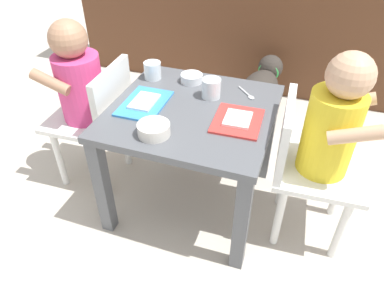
# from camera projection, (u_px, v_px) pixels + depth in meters

# --- Properties ---
(ground_plane) EXTENTS (7.00, 7.00, 0.00)m
(ground_plane) POSITION_uv_depth(u_px,v_px,m) (192.00, 198.00, 1.47)
(ground_plane) COLOR beige
(dining_table) EXTENTS (0.55, 0.53, 0.43)m
(dining_table) POSITION_uv_depth(u_px,v_px,m) (192.00, 127.00, 1.25)
(dining_table) COLOR #515459
(dining_table) RESTS_ON ground
(seated_child_left) EXTENTS (0.29, 0.29, 0.67)m
(seated_child_left) POSITION_uv_depth(u_px,v_px,m) (83.00, 88.00, 1.33)
(seated_child_left) COLOR white
(seated_child_left) RESTS_ON ground
(seated_child_right) EXTENTS (0.29, 0.29, 0.69)m
(seated_child_right) POSITION_uv_depth(u_px,v_px,m) (326.00, 133.00, 1.09)
(seated_child_right) COLOR white
(seated_child_right) RESTS_ON ground
(dog) EXTENTS (0.21, 0.46, 0.29)m
(dog) POSITION_uv_depth(u_px,v_px,m) (261.00, 87.00, 1.83)
(dog) COLOR #332D28
(dog) RESTS_ON ground
(food_tray_left) EXTENTS (0.14, 0.21, 0.02)m
(food_tray_left) POSITION_uv_depth(u_px,v_px,m) (144.00, 103.00, 1.22)
(food_tray_left) COLOR #388CD8
(food_tray_left) RESTS_ON dining_table
(food_tray_right) EXTENTS (0.16, 0.18, 0.02)m
(food_tray_right) POSITION_uv_depth(u_px,v_px,m) (238.00, 120.00, 1.14)
(food_tray_right) COLOR red
(food_tray_right) RESTS_ON dining_table
(water_cup_left) EXTENTS (0.06, 0.06, 0.06)m
(water_cup_left) POSITION_uv_depth(u_px,v_px,m) (153.00, 71.00, 1.36)
(water_cup_left) COLOR white
(water_cup_left) RESTS_ON dining_table
(water_cup_right) EXTENTS (0.07, 0.07, 0.07)m
(water_cup_right) POSITION_uv_depth(u_px,v_px,m) (211.00, 89.00, 1.25)
(water_cup_right) COLOR white
(water_cup_right) RESTS_ON dining_table
(cereal_bowl_left_side) EXTENTS (0.08, 0.08, 0.03)m
(cereal_bowl_left_side) POSITION_uv_depth(u_px,v_px,m) (192.00, 78.00, 1.35)
(cereal_bowl_left_side) COLOR white
(cereal_bowl_left_side) RESTS_ON dining_table
(veggie_bowl_far) EXTENTS (0.10, 0.10, 0.04)m
(veggie_bowl_far) POSITION_uv_depth(u_px,v_px,m) (154.00, 129.00, 1.08)
(veggie_bowl_far) COLOR silver
(veggie_bowl_far) RESTS_ON dining_table
(spoon_by_left_tray) EXTENTS (0.08, 0.08, 0.01)m
(spoon_by_left_tray) POSITION_uv_depth(u_px,v_px,m) (248.00, 94.00, 1.28)
(spoon_by_left_tray) COLOR silver
(spoon_by_left_tray) RESTS_ON dining_table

